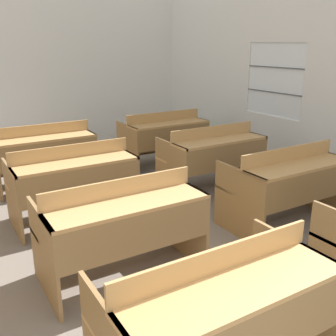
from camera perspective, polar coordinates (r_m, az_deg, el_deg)
wall_back at (r=7.64m, az=-21.82°, el=13.77°), size 6.73×0.06×3.12m
wall_right_with_window at (r=5.99m, az=20.46°, el=13.25°), size 0.06×7.40×3.12m
bench_front_center at (r=2.35m, az=7.37°, el=-19.79°), size 1.31×0.75×0.87m
bench_second_center at (r=3.31m, az=-6.68°, el=-8.04°), size 1.31×0.75×0.87m
bench_second_right at (r=4.42m, az=16.94°, el=-1.96°), size 1.31×0.75×0.87m
bench_third_center at (r=4.45m, az=-13.58°, el=-1.56°), size 1.31×0.75×0.87m
bench_third_right at (r=5.32m, az=6.55°, el=1.96°), size 1.31×0.75×0.87m
bench_back_center at (r=5.66m, az=-17.55°, el=2.21°), size 1.31×0.75×0.87m
bench_back_right at (r=6.37m, az=-0.53°, el=4.71°), size 1.31×0.75×0.87m
wastepaper_bin at (r=7.54m, az=4.53°, el=4.15°), size 0.32×0.32×0.32m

